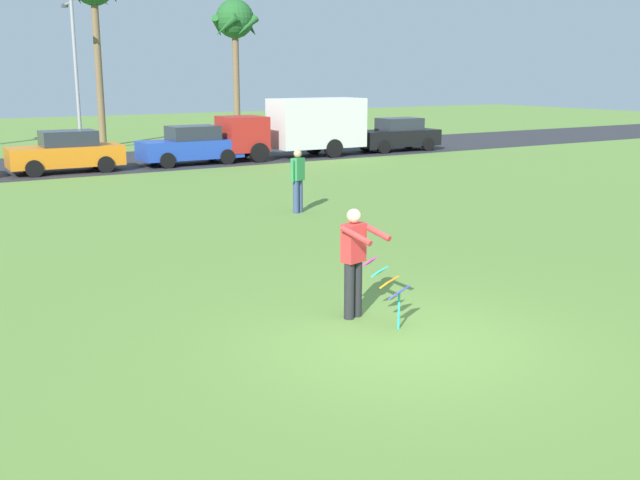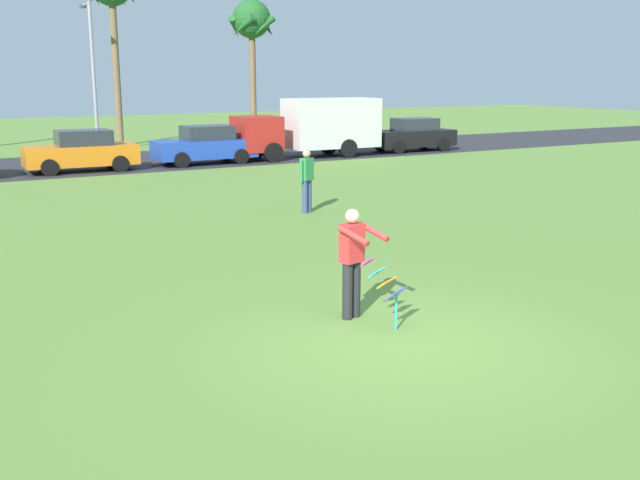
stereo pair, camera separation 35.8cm
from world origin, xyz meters
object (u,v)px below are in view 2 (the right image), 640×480
(palm_tree_far_left, at_px, (252,25))
(person_walker_near, at_px, (307,179))
(kite_held, at_px, (386,284))
(parked_car_black, at_px, (413,135))
(parked_car_orange, at_px, (82,152))
(person_kite_flyer, at_px, (353,259))
(parked_car_blue, at_px, (205,146))
(streetlight_pole, at_px, (92,67))
(parked_truck_red_cab, at_px, (315,126))

(palm_tree_far_left, xyz_separation_m, person_walker_near, (-8.06, -21.33, -5.42))
(kite_held, xyz_separation_m, person_walker_near, (3.45, 8.90, 0.25))
(palm_tree_far_left, bearing_deg, parked_car_black, -65.85)
(person_walker_near, bearing_deg, parked_car_orange, 106.33)
(parked_car_orange, bearing_deg, person_kite_flyer, -90.43)
(parked_car_black, bearing_deg, parked_car_blue, 179.99)
(parked_car_black, xyz_separation_m, streetlight_pole, (-13.53, 7.20, 3.22))
(parked_car_black, relative_size, streetlight_pole, 0.61)
(parked_car_black, relative_size, palm_tree_far_left, 0.55)
(parked_car_blue, xyz_separation_m, palm_tree_far_left, (6.49, 9.43, 5.58))
(kite_held, relative_size, streetlight_pole, 0.15)
(palm_tree_far_left, distance_m, person_walker_near, 23.43)
(person_kite_flyer, xyz_separation_m, parked_car_black, (15.92, 20.15, -0.18))
(person_kite_flyer, bearing_deg, streetlight_pole, 85.00)
(kite_held, height_order, parked_car_orange, parked_car_orange)
(parked_car_orange, bearing_deg, parked_car_black, -0.00)
(parked_car_orange, height_order, streetlight_pole, streetlight_pole)
(kite_held, distance_m, palm_tree_far_left, 32.83)
(person_kite_flyer, bearing_deg, kite_held, -73.71)
(kite_held, xyz_separation_m, parked_truck_red_cab, (10.29, 20.80, 0.73))
(kite_held, xyz_separation_m, palm_tree_far_left, (11.50, 30.22, 5.67))
(parked_car_orange, relative_size, parked_car_blue, 1.01)
(person_kite_flyer, height_order, streetlight_pole, streetlight_pole)
(parked_truck_red_cab, xyz_separation_m, palm_tree_far_left, (1.21, 9.43, 4.94))
(parked_car_orange, distance_m, streetlight_pole, 8.20)
(parked_car_blue, bearing_deg, streetlight_pole, 111.34)
(parked_car_orange, xyz_separation_m, parked_truck_red_cab, (10.33, 0.00, 0.64))
(parked_car_black, height_order, palm_tree_far_left, palm_tree_far_left)
(parked_car_blue, relative_size, streetlight_pole, 0.60)
(person_kite_flyer, distance_m, parked_car_orange, 20.15)
(kite_held, height_order, parked_car_black, parked_car_black)
(parked_car_blue, distance_m, streetlight_pole, 8.38)
(kite_held, xyz_separation_m, parked_car_blue, (5.02, 20.80, 0.09))
(palm_tree_far_left, bearing_deg, parked_car_blue, -124.55)
(kite_held, distance_m, parked_car_blue, 21.39)
(kite_held, relative_size, palm_tree_far_left, 0.14)
(palm_tree_far_left, height_order, person_walker_near, palm_tree_far_left)
(streetlight_pole, bearing_deg, parked_car_blue, -68.66)
(parked_truck_red_cab, bearing_deg, person_walker_near, -119.91)
(palm_tree_far_left, distance_m, streetlight_pole, 9.85)
(parked_truck_red_cab, distance_m, palm_tree_far_left, 10.71)
(person_kite_flyer, relative_size, streetlight_pole, 0.25)
(kite_held, relative_size, parked_car_black, 0.25)
(palm_tree_far_left, bearing_deg, streetlight_pole, -166.55)
(person_kite_flyer, bearing_deg, parked_car_blue, 75.52)
(kite_held, bearing_deg, streetlight_pole, 85.50)
(parked_car_blue, height_order, person_walker_near, person_walker_near)
(parked_car_blue, relative_size, parked_car_black, 0.99)
(parked_car_orange, distance_m, person_walker_near, 12.40)
(palm_tree_far_left, relative_size, person_walker_near, 4.46)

